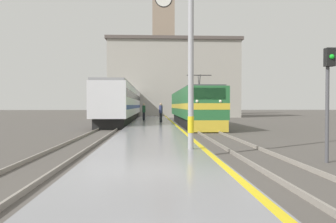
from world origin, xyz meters
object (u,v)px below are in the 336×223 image
Objects in this scene: catenary_mast at (195,29)px; passenger_train at (128,104)px; clock_tower at (163,37)px; locomotive_train at (192,107)px; person_on_platform at (161,112)px; signal_post at (329,86)px; second_waiting_passenger at (144,111)px.

passenger_train is at bearing 98.21° from catenary_mast.
passenger_train is 1.49× the size of clock_tower.
catenary_mast reaches higher than locomotive_train.
locomotive_train is 36.50m from clock_tower.
person_on_platform is (4.21, -15.31, -0.86)m from passenger_train.
person_on_platform is 20.98m from signal_post.
locomotive_train is at bearing 5.73° from person_on_platform.
second_waiting_passenger is 25.35m from signal_post.
second_waiting_passenger is 0.06× the size of clock_tower.
passenger_train is at bearing 115.76° from locomotive_train.
catenary_mast is 23.53m from second_waiting_passenger.
locomotive_train is 0.43× the size of passenger_train.
locomotive_train is at bearing 83.30° from catenary_mast.
locomotive_train is 6.08m from second_waiting_passenger.
locomotive_train is at bearing -38.40° from second_waiting_passenger.
catenary_mast is at bearing -83.91° from second_waiting_passenger.
signal_post is (4.30, -1.24, -2.12)m from catenary_mast.
catenary_mast is 19.40m from person_on_platform.
locomotive_train is at bearing 95.59° from signal_post.
passenger_train is 23.97× the size of second_waiting_passenger.
person_on_platform is (-0.76, 19.09, -3.39)m from catenary_mast.
second_waiting_passenger is at bearing -77.49° from passenger_train.
locomotive_train is 2.18× the size of catenary_mast.
catenary_mast reaches higher than person_on_platform.
locomotive_train reaches higher than signal_post.
second_waiting_passenger is 33.34m from clock_tower.
locomotive_train reaches higher than person_on_platform.
passenger_train is 23.68m from clock_tower.
passenger_train is 36.83m from signal_post.
locomotive_train is 10.23× the size of second_waiting_passenger.
clock_tower reaches higher than passenger_train.
signal_post is (3.74, -54.42, -12.91)m from clock_tower.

